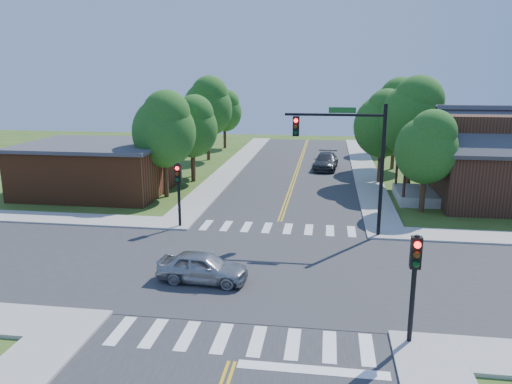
% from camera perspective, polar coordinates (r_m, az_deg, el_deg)
% --- Properties ---
extents(ground, '(100.00, 100.00, 0.00)m').
position_cam_1_polar(ground, '(22.98, 0.85, -8.92)').
color(ground, '#324E18').
rests_on(ground, ground).
extents(road_ns, '(10.00, 90.00, 0.04)m').
position_cam_1_polar(road_ns, '(22.97, 0.85, -8.88)').
color(road_ns, '#2D2D30').
rests_on(road_ns, ground).
extents(road_ew, '(90.00, 10.00, 0.04)m').
position_cam_1_polar(road_ew, '(22.97, 0.85, -8.87)').
color(road_ew, '#2D2D30').
rests_on(road_ew, ground).
extents(intersection_patch, '(10.20, 10.20, 0.06)m').
position_cam_1_polar(intersection_patch, '(22.98, 0.85, -8.92)').
color(intersection_patch, '#2D2D30').
rests_on(intersection_patch, ground).
extents(sidewalk_ne, '(40.00, 40.00, 0.14)m').
position_cam_1_polar(sidewalk_ne, '(40.09, 27.12, -0.52)').
color(sidewalk_ne, '#9E9B93').
rests_on(sidewalk_ne, ground).
extents(sidewalk_nw, '(40.00, 40.00, 0.14)m').
position_cam_1_polar(sidewalk_nw, '(42.19, -18.00, 0.96)').
color(sidewalk_nw, '#9E9B93').
rests_on(sidewalk_nw, ground).
extents(crosswalk_north, '(8.85, 2.00, 0.01)m').
position_cam_1_polar(crosswalk_north, '(28.75, 2.46, -4.15)').
color(crosswalk_north, white).
rests_on(crosswalk_north, ground).
extents(crosswalk_south, '(8.85, 2.00, 0.01)m').
position_cam_1_polar(crosswalk_south, '(17.45, -1.92, -16.51)').
color(crosswalk_south, white).
rests_on(crosswalk_south, ground).
extents(centerline, '(0.30, 90.00, 0.01)m').
position_cam_1_polar(centerline, '(22.96, 0.85, -8.82)').
color(centerline, gold).
rests_on(centerline, ground).
extents(stop_bar, '(4.60, 0.45, 0.09)m').
position_cam_1_polar(stop_bar, '(16.07, 6.49, -19.68)').
color(stop_bar, white).
rests_on(stop_bar, ground).
extents(signal_mast_ne, '(5.30, 0.42, 7.20)m').
position_cam_1_polar(signal_mast_ne, '(26.96, 10.76, 4.93)').
color(signal_mast_ne, black).
rests_on(signal_mast_ne, ground).
extents(signal_pole_se, '(0.34, 0.42, 3.80)m').
position_cam_1_polar(signal_pole_se, '(16.85, 17.69, -8.44)').
color(signal_pole_se, black).
rests_on(signal_pole_se, ground).
extents(signal_pole_nw, '(0.34, 0.42, 3.80)m').
position_cam_1_polar(signal_pole_nw, '(28.57, -8.86, 1.02)').
color(signal_pole_nw, black).
rests_on(signal_pole_nw, ground).
extents(building_nw, '(10.40, 8.40, 3.73)m').
position_cam_1_polar(building_nw, '(38.83, -17.73, 2.67)').
color(building_nw, brown).
rests_on(building_nw, ground).
extents(tree_e_a, '(3.88, 3.69, 6.60)m').
position_cam_1_polar(tree_e_a, '(33.01, 19.06, 5.04)').
color(tree_e_a, '#382314').
rests_on(tree_e_a, ground).
extents(tree_e_b, '(5.07, 4.81, 8.61)m').
position_cam_1_polar(tree_e_b, '(39.52, 17.63, 8.37)').
color(tree_e_b, '#382314').
rests_on(tree_e_b, ground).
extents(tree_e_c, '(4.93, 4.69, 8.39)m').
position_cam_1_polar(tree_e_c, '(47.38, 15.78, 9.08)').
color(tree_e_c, '#382314').
rests_on(tree_e_c, ground).
extents(tree_e_d, '(3.96, 3.76, 6.73)m').
position_cam_1_polar(tree_e_d, '(56.28, 14.57, 8.67)').
color(tree_e_d, '#382314').
rests_on(tree_e_d, ground).
extents(tree_w_a, '(4.49, 4.26, 7.63)m').
position_cam_1_polar(tree_w_a, '(35.74, -10.40, 7.26)').
color(tree_w_a, '#382314').
rests_on(tree_w_a, ground).
extents(tree_w_b, '(3.98, 3.78, 6.76)m').
position_cam_1_polar(tree_w_b, '(42.74, -7.20, 7.60)').
color(tree_w_b, '#382314').
rests_on(tree_w_b, ground).
extents(tree_w_c, '(4.99, 4.74, 8.48)m').
position_cam_1_polar(tree_w_c, '(50.82, -5.50, 9.86)').
color(tree_w_c, '#382314').
rests_on(tree_w_c, ground).
extents(tree_w_d, '(4.04, 3.84, 6.87)m').
position_cam_1_polar(tree_w_d, '(58.95, -3.56, 9.37)').
color(tree_w_d, '#382314').
rests_on(tree_w_d, ground).
extents(tree_house, '(4.45, 4.22, 7.56)m').
position_cam_1_polar(tree_house, '(40.84, 14.36, 7.75)').
color(tree_house, '#382314').
rests_on(tree_house, ground).
extents(tree_bldg, '(4.16, 3.96, 7.08)m').
position_cam_1_polar(tree_bldg, '(40.70, -7.26, 7.60)').
color(tree_bldg, '#382314').
rests_on(tree_bldg, ground).
extents(car_silver, '(2.11, 4.10, 1.32)m').
position_cam_1_polar(car_silver, '(21.60, -6.10, -8.62)').
color(car_silver, '#A1A4A8').
rests_on(car_silver, ground).
extents(car_dgrey, '(2.85, 5.40, 1.47)m').
position_cam_1_polar(car_dgrey, '(46.49, 7.98, 3.46)').
color(car_dgrey, '#333539').
rests_on(car_dgrey, ground).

